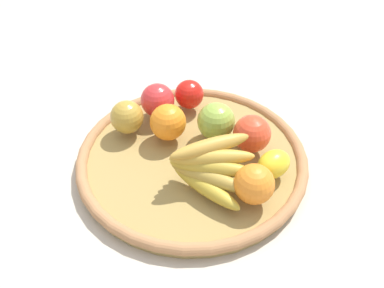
% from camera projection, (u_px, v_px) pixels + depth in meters
% --- Properties ---
extents(ground_plane, '(2.40, 2.40, 0.00)m').
position_uv_depth(ground_plane, '(192.00, 163.00, 0.83)').
color(ground_plane, '#B8AE9C').
rests_on(ground_plane, ground).
extents(basket, '(0.46, 0.46, 0.03)m').
position_uv_depth(basket, '(192.00, 157.00, 0.82)').
color(basket, '#9A7F46').
rests_on(basket, ground_plane).
extents(orange_0, '(0.10, 0.10, 0.07)m').
position_uv_depth(orange_0, '(168.00, 122.00, 0.82)').
color(orange_0, orange).
rests_on(orange_0, basket).
extents(apple_2, '(0.09, 0.09, 0.06)m').
position_uv_depth(apple_2, '(189.00, 94.00, 0.90)').
color(apple_2, red).
rests_on(apple_2, basket).
extents(apple_4, '(0.08, 0.08, 0.08)m').
position_uv_depth(apple_4, '(216.00, 121.00, 0.82)').
color(apple_4, '#8DAC3F').
rests_on(apple_4, basket).
extents(banana_bunch, '(0.15, 0.16, 0.08)m').
position_uv_depth(banana_bunch, '(210.00, 167.00, 0.71)').
color(banana_bunch, gold).
rests_on(banana_bunch, basket).
extents(apple_1, '(0.07, 0.07, 0.07)m').
position_uv_depth(apple_1, '(127.00, 117.00, 0.83)').
color(apple_1, '#AC8731').
rests_on(apple_1, basket).
extents(apple_0, '(0.10, 0.10, 0.07)m').
position_uv_depth(apple_0, '(252.00, 134.00, 0.79)').
color(apple_0, '#DE4427').
rests_on(apple_0, basket).
extents(lemon_0, '(0.09, 0.08, 0.05)m').
position_uv_depth(lemon_0, '(274.00, 164.00, 0.74)').
color(lemon_0, yellow).
rests_on(lemon_0, basket).
extents(orange_1, '(0.09, 0.09, 0.07)m').
position_uv_depth(orange_1, '(254.00, 184.00, 0.69)').
color(orange_1, orange).
rests_on(orange_1, basket).
extents(apple_3, '(0.10, 0.10, 0.07)m').
position_uv_depth(apple_3, '(158.00, 100.00, 0.87)').
color(apple_3, red).
rests_on(apple_3, basket).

